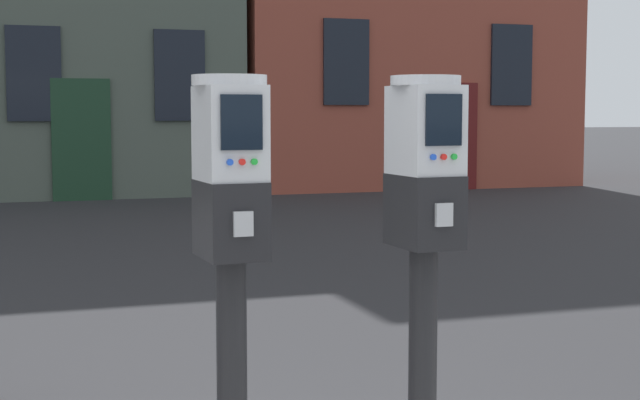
% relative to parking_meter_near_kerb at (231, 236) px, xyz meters
% --- Properties ---
extents(parking_meter_near_kerb, '(0.23, 0.26, 1.49)m').
position_rel_parking_meter_near_kerb_xyz_m(parking_meter_near_kerb, '(0.00, 0.00, 0.00)').
color(parking_meter_near_kerb, black).
rests_on(parking_meter_near_kerb, sidewalk_slab).
extents(parking_meter_twin_adjacent, '(0.23, 0.26, 1.49)m').
position_rel_parking_meter_near_kerb_xyz_m(parking_meter_twin_adjacent, '(0.62, 0.00, 0.00)').
color(parking_meter_twin_adjacent, black).
rests_on(parking_meter_twin_adjacent, sidewalk_slab).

